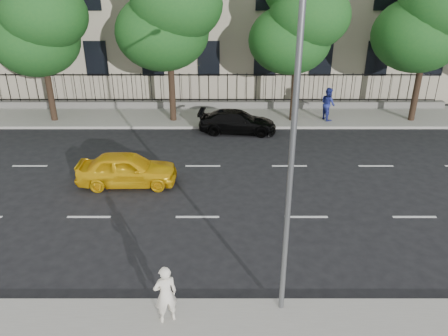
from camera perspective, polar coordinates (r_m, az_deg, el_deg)
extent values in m
plane|color=black|center=(14.12, -4.06, -11.70)|extent=(120.00, 120.00, 0.00)
cube|color=gray|center=(26.65, -2.12, 6.71)|extent=(60.00, 4.00, 0.15)
cube|color=slate|center=(28.19, -2.01, 8.33)|extent=(30.00, 0.50, 0.40)
cube|color=black|center=(28.11, -2.02, 8.91)|extent=(28.80, 0.05, 0.05)
cube|color=black|center=(27.71, -2.07, 12.09)|extent=(28.80, 0.05, 0.05)
cylinder|color=slate|center=(10.07, 8.69, -0.41)|extent=(0.14, 0.14, 8.00)
cylinder|color=#382619|center=(27.30, -21.71, 8.84)|extent=(0.36, 0.36, 2.97)
ellipsoid|color=#1C541E|center=(27.14, -23.32, 15.01)|extent=(4.75, 4.75, 3.90)
ellipsoid|color=#1C541E|center=(26.19, -22.36, 17.94)|extent=(4.50, 4.50, 3.70)
cylinder|color=#382619|center=(25.54, -6.80, 9.81)|extent=(0.36, 0.36, 3.32)
ellipsoid|color=#1C541E|center=(25.24, -8.05, 17.18)|extent=(5.13, 5.13, 4.21)
ellipsoid|color=#1C541E|center=(24.49, -6.21, 20.54)|extent=(4.86, 4.86, 4.00)
cylinder|color=#382619|center=(25.72, 9.12, 9.49)|extent=(0.36, 0.36, 3.08)
ellipsoid|color=#1C541E|center=(25.34, 8.56, 16.20)|extent=(4.56, 4.56, 3.74)
ellipsoid|color=#1C541E|center=(24.83, 11.10, 18.93)|extent=(4.32, 4.32, 3.55)
cylinder|color=#382619|center=(27.67, 23.78, 8.95)|extent=(0.36, 0.36, 3.22)
ellipsoid|color=#1C541E|center=(27.20, 23.92, 15.58)|extent=(4.94, 4.94, 4.06)
ellipsoid|color=#1C541E|center=(26.97, 26.72, 18.13)|extent=(4.68, 4.68, 3.85)
imported|color=yellow|center=(18.63, -12.54, -0.12)|extent=(4.15, 1.74, 1.40)
imported|color=black|center=(24.10, 1.76, 6.08)|extent=(4.38, 2.08, 1.23)
imported|color=white|center=(11.40, -7.65, -16.04)|extent=(0.71, 0.60, 1.66)
imported|color=navy|center=(26.35, 13.43, 8.16)|extent=(0.99, 1.11, 1.90)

